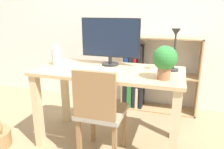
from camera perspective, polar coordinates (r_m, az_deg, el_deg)
ground_plane at (r=2.35m, az=-0.75°, el=-17.03°), size 10.00×10.00×0.00m
wall_back at (r=3.02m, az=5.83°, el=16.50°), size 8.00×0.05×2.60m
desk at (r=2.07m, az=-0.82°, el=-2.73°), size 1.37×0.64×0.77m
monitor at (r=2.15m, az=-0.47°, el=9.20°), size 0.59×0.17×0.46m
keyboard at (r=2.00m, az=-2.76°, el=1.31°), size 0.34×0.12×0.02m
vase at (r=2.26m, az=-14.32°, el=4.72°), size 0.09×0.09×0.21m
desk_lamp at (r=1.96m, az=16.10°, el=7.18°), size 0.10×0.19×0.39m
potted_plant at (r=1.76m, az=13.62°, el=3.73°), size 0.19×0.19×0.27m
chair at (r=1.91m, az=-3.17°, el=-9.38°), size 0.40×0.40×0.85m
bookshelf at (r=2.94m, az=8.46°, el=-0.62°), size 0.97×0.28×0.98m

